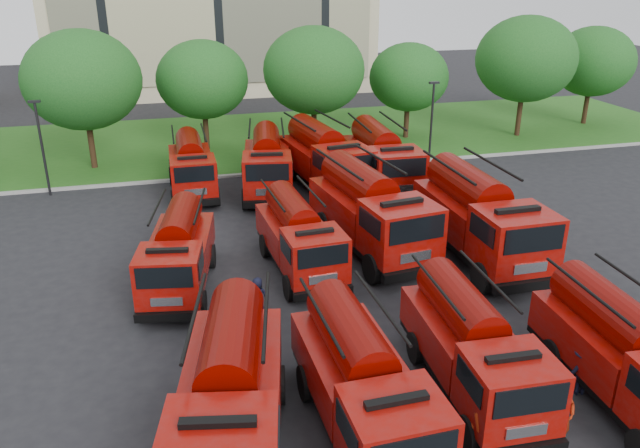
% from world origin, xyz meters
% --- Properties ---
extents(ground, '(140.00, 140.00, 0.00)m').
position_xyz_m(ground, '(0.00, 0.00, 0.00)').
color(ground, black).
rests_on(ground, ground).
extents(lawn, '(70.00, 16.00, 0.12)m').
position_xyz_m(lawn, '(0.00, 26.00, 0.06)').
color(lawn, '#1E5516').
rests_on(lawn, ground).
extents(curb, '(70.00, 0.30, 0.14)m').
position_xyz_m(curb, '(0.00, 17.90, 0.07)').
color(curb, gray).
rests_on(curb, ground).
extents(tree_2, '(6.72, 6.72, 8.22)m').
position_xyz_m(tree_2, '(-8.00, 21.50, 5.35)').
color(tree_2, '#382314').
rests_on(tree_2, ground).
extents(tree_3, '(5.88, 5.88, 7.19)m').
position_xyz_m(tree_3, '(-1.00, 24.00, 4.68)').
color(tree_3, '#382314').
rests_on(tree_3, ground).
extents(tree_4, '(6.55, 6.55, 8.01)m').
position_xyz_m(tree_4, '(6.00, 22.50, 5.22)').
color(tree_4, '#382314').
rests_on(tree_4, ground).
extents(tree_5, '(5.46, 5.46, 6.68)m').
position_xyz_m(tree_5, '(13.00, 23.50, 4.35)').
color(tree_5, '#382314').
rests_on(tree_5, ground).
extents(tree_6, '(6.89, 6.89, 8.42)m').
position_xyz_m(tree_6, '(21.00, 22.00, 5.49)').
color(tree_6, '#382314').
rests_on(tree_6, ground).
extents(tree_7, '(6.05, 6.05, 7.39)m').
position_xyz_m(tree_7, '(28.00, 24.00, 4.82)').
color(tree_7, '#382314').
rests_on(tree_7, ground).
extents(lamp_post_0, '(0.60, 0.25, 5.11)m').
position_xyz_m(lamp_post_0, '(-10.00, 17.20, 2.90)').
color(lamp_post_0, black).
rests_on(lamp_post_0, ground).
extents(lamp_post_1, '(0.60, 0.25, 5.11)m').
position_xyz_m(lamp_post_1, '(12.00, 17.20, 2.90)').
color(lamp_post_1, black).
rests_on(lamp_post_1, ground).
extents(fire_truck_0, '(3.83, 7.45, 3.24)m').
position_xyz_m(fire_truck_0, '(-2.91, -4.39, 1.63)').
color(fire_truck_0, black).
rests_on(fire_truck_0, ground).
extents(fire_truck_1, '(2.54, 6.66, 3.01)m').
position_xyz_m(fire_truck_1, '(0.44, -4.55, 1.51)').
color(fire_truck_1, black).
rests_on(fire_truck_1, ground).
extents(fire_truck_2, '(2.62, 6.52, 2.92)m').
position_xyz_m(fire_truck_2, '(3.99, -3.70, 1.47)').
color(fire_truck_2, black).
rests_on(fire_truck_2, ground).
extents(fire_truck_3, '(2.69, 6.71, 3.01)m').
position_xyz_m(fire_truck_3, '(7.86, -5.22, 1.51)').
color(fire_truck_3, black).
rests_on(fire_truck_3, ground).
extents(fire_truck_4, '(3.29, 6.63, 2.89)m').
position_xyz_m(fire_truck_4, '(-3.73, 4.82, 1.45)').
color(fire_truck_4, black).
rests_on(fire_truck_4, ground).
extents(fire_truck_5, '(2.63, 6.49, 2.90)m').
position_xyz_m(fire_truck_5, '(0.98, 5.12, 1.46)').
color(fire_truck_5, black).
rests_on(fire_truck_5, ground).
extents(fire_truck_6, '(3.69, 8.11, 3.56)m').
position_xyz_m(fire_truck_6, '(4.36, 6.22, 1.79)').
color(fire_truck_6, black).
rests_on(fire_truck_6, ground).
extents(fire_truck_7, '(2.94, 7.96, 3.62)m').
position_xyz_m(fire_truck_7, '(8.46, 4.34, 1.82)').
color(fire_truck_7, black).
rests_on(fire_truck_7, ground).
extents(fire_truck_8, '(2.49, 6.58, 2.98)m').
position_xyz_m(fire_truck_8, '(-2.50, 15.70, 1.50)').
color(fire_truck_8, black).
rests_on(fire_truck_8, ground).
extents(fire_truck_9, '(3.60, 7.41, 3.23)m').
position_xyz_m(fire_truck_9, '(1.45, 14.75, 1.63)').
color(fire_truck_9, black).
rests_on(fire_truck_9, ground).
extents(fire_truck_10, '(3.69, 8.01, 3.52)m').
position_xyz_m(fire_truck_10, '(4.53, 14.52, 1.77)').
color(fire_truck_10, black).
rests_on(fire_truck_10, ground).
extents(fire_truck_11, '(3.05, 7.67, 3.44)m').
position_xyz_m(fire_truck_11, '(7.51, 13.63, 1.73)').
color(fire_truck_11, black).
rests_on(fire_truck_11, ground).
extents(firefighter_0, '(0.82, 0.69, 1.93)m').
position_xyz_m(firefighter_0, '(5.07, -6.49, 0.00)').
color(firefighter_0, maroon).
rests_on(firefighter_0, ground).
extents(firefighter_2, '(0.68, 1.04, 1.67)m').
position_xyz_m(firefighter_2, '(8.40, -2.63, 0.00)').
color(firefighter_2, maroon).
rests_on(firefighter_2, ground).
extents(firefighter_3, '(1.03, 0.59, 1.53)m').
position_xyz_m(firefighter_3, '(6.97, -4.68, 0.00)').
color(firefighter_3, black).
rests_on(firefighter_3, ground).
extents(firefighter_4, '(0.85, 0.73, 1.47)m').
position_xyz_m(firefighter_4, '(-1.22, 1.94, 0.00)').
color(firefighter_4, black).
rests_on(firefighter_4, ground).
extents(firefighter_5, '(1.50, 1.09, 1.48)m').
position_xyz_m(firefighter_5, '(7.69, 1.39, 0.00)').
color(firefighter_5, maroon).
rests_on(firefighter_5, ground).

